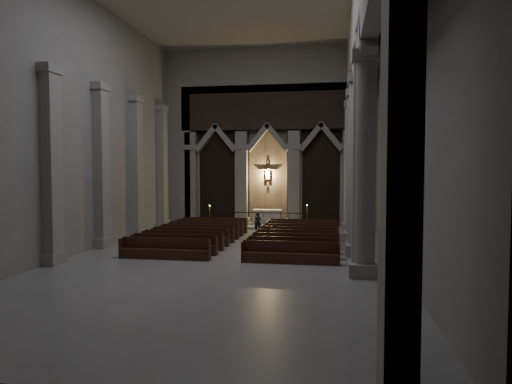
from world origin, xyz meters
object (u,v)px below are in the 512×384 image
candle_stand_right (307,224)px  altar_rail (264,217)px  altar (267,217)px  worshipper (258,223)px  pews (245,239)px  candle_stand_left (210,223)px

candle_stand_right → altar_rail: bearing=170.1°
altar → worshipper: worshipper is taller
altar → altar_rail: altar is taller
pews → worshipper: bearing=89.7°
candle_stand_left → candle_stand_right: candle_stand_right is taller
altar_rail → candle_stand_right: (2.81, -0.49, -0.28)m
candle_stand_left → worshipper: (3.38, -1.48, 0.20)m
altar → candle_stand_right: candle_stand_right is taller
altar_rail → worshipper: (0.02, -2.31, -0.10)m
pews → altar_rail: bearing=90.0°
candle_stand_left → altar_rail: bearing=14.0°
candle_stand_right → pews: size_ratio=0.17×
altar → worshipper: size_ratio=1.54×
pews → candle_stand_right: bearing=64.3°
candle_stand_right → candle_stand_left: bearing=-176.8°
candle_stand_left → worshipper: size_ratio=1.24×
candle_stand_right → pews: bearing=-115.7°
altar_rail → candle_stand_left: size_ratio=3.57×
candle_stand_right → worshipper: 3.34m
candle_stand_right → worshipper: candle_stand_right is taller
altar → altar_rail: bearing=-93.0°
altar → pews: altar is taller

